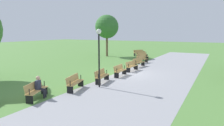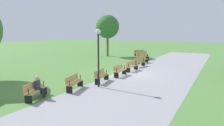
% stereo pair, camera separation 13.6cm
% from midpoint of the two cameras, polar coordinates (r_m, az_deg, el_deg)
% --- Properties ---
extents(ground_plane, '(120.00, 120.00, 0.00)m').
position_cam_midpoint_polar(ground_plane, '(17.34, 4.07, -2.97)').
color(ground_plane, '#54843D').
extents(path_paving, '(41.13, 6.34, 0.01)m').
position_cam_midpoint_polar(path_paving, '(16.55, 11.34, -3.68)').
color(path_paving, '#939399').
rests_on(path_paving, ground).
extents(bench_0, '(1.70, 1.33, 0.89)m').
position_cam_midpoint_polar(bench_0, '(30.28, 7.49, 2.93)').
color(bench_0, tan).
rests_on(bench_0, ground).
extents(bench_1, '(1.75, 1.20, 0.89)m').
position_cam_midpoint_polar(bench_1, '(27.90, 8.24, 2.42)').
color(bench_1, tan).
rests_on(bench_1, ground).
extents(bench_2, '(1.77, 1.05, 0.89)m').
position_cam_midpoint_polar(bench_2, '(25.49, 8.57, 1.81)').
color(bench_2, tan).
rests_on(bench_2, ground).
extents(bench_3, '(1.78, 0.90, 0.89)m').
position_cam_midpoint_polar(bench_3, '(23.08, 8.34, 1.09)').
color(bench_3, tan).
rests_on(bench_3, ground).
extents(bench_4, '(1.77, 0.73, 0.89)m').
position_cam_midpoint_polar(bench_4, '(20.70, 7.37, 0.23)').
color(bench_4, tan).
rests_on(bench_4, ground).
extents(bench_5, '(1.74, 0.56, 0.89)m').
position_cam_midpoint_polar(bench_5, '(18.39, 5.37, -0.81)').
color(bench_5, tan).
rests_on(bench_5, ground).
extents(bench_6, '(1.74, 0.56, 0.89)m').
position_cam_midpoint_polar(bench_6, '(16.21, 1.99, -2.08)').
color(bench_6, tan).
rests_on(bench_6, ground).
extents(bench_7, '(1.77, 0.73, 0.89)m').
position_cam_midpoint_polar(bench_7, '(14.26, -3.26, -3.61)').
color(bench_7, tan).
rests_on(bench_7, ground).
extents(bench_8, '(1.78, 0.90, 0.89)m').
position_cam_midpoint_polar(bench_8, '(12.65, -10.91, -5.36)').
color(bench_8, tan).
rests_on(bench_8, ground).
extents(bench_9, '(1.77, 1.05, 0.89)m').
position_cam_midpoint_polar(bench_9, '(11.57, -21.14, -7.15)').
color(bench_9, tan).
rests_on(bench_9, ground).
extents(person_seated, '(0.47, 0.59, 1.20)m').
position_cam_midpoint_polar(person_seated, '(11.60, -20.17, -6.21)').
color(person_seated, '#2D3347').
rests_on(person_seated, ground).
extents(tree_1, '(3.38, 3.38, 5.99)m').
position_cam_midpoint_polar(tree_1, '(29.41, -1.60, 10.26)').
color(tree_1, brown).
rests_on(tree_1, ground).
extents(lamp_post, '(0.32, 0.32, 3.73)m').
position_cam_midpoint_polar(lamp_post, '(12.67, -4.05, 4.65)').
color(lamp_post, black).
rests_on(lamp_post, ground).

